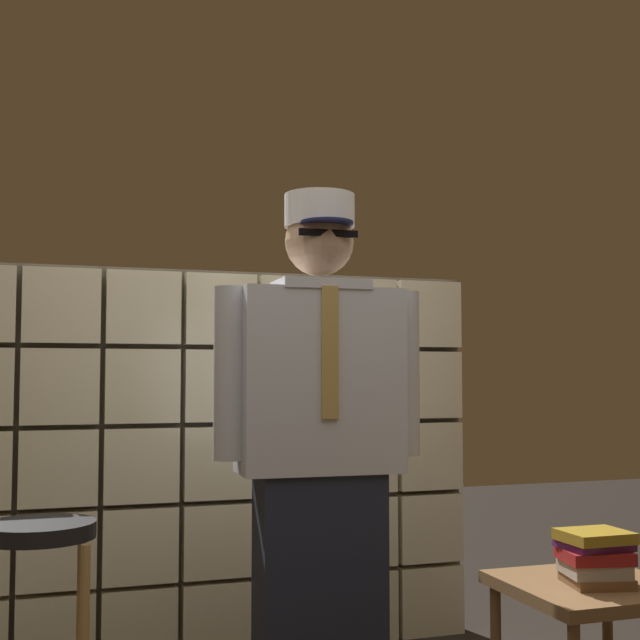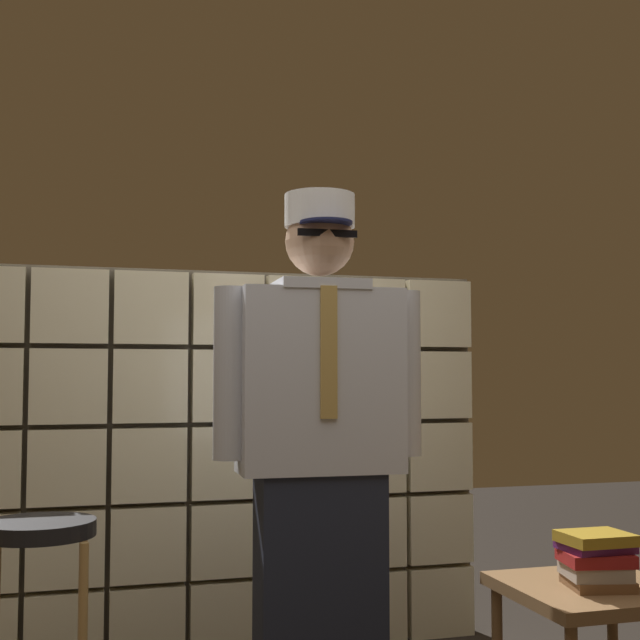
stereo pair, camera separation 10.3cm
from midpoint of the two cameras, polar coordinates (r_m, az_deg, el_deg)
name	(u,v)px [view 2 (the right image)]	position (r m, az deg, el deg)	size (l,w,h in m)	color
glass_block_wall	(226,462)	(3.76, -5.57, -9.54)	(2.36, 0.10, 1.69)	beige
standing_person	(320,450)	(2.88, 1.02, -8.80)	(0.73, 0.31, 1.83)	#1E2333
bar_stool	(38,584)	(2.82, -17.49, -16.69)	(0.34, 0.34, 0.76)	black
side_table	(593,609)	(2.93, 19.02, -17.98)	(0.52, 0.52, 0.55)	brown
book_stack	(596,560)	(2.85, 19.19, -15.07)	(0.23, 0.21, 0.17)	brown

